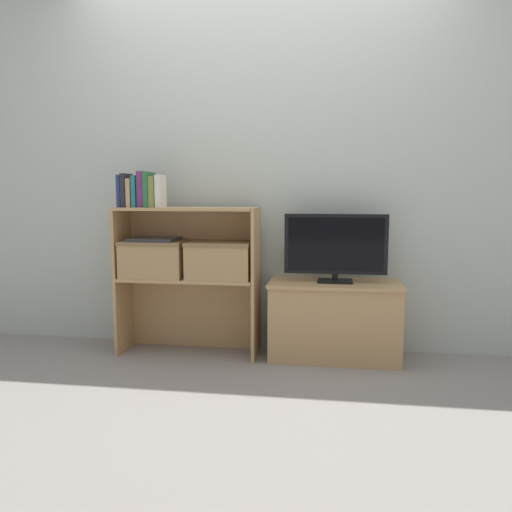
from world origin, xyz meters
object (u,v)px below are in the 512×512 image
Objects in this scene: storage_basket_left at (155,257)px; storage_basket_right at (220,258)px; book_charcoal at (127,191)px; book_teal at (137,192)px; tv at (336,246)px; book_navy at (122,191)px; tv_stand at (334,320)px; book_ivory at (161,191)px; book_olive at (155,192)px; laptop at (154,239)px; book_plum at (143,189)px; book_forest at (149,190)px; book_tan at (132,193)px.

storage_basket_left and storage_basket_right have the same top height.
book_charcoal is 0.07m from book_teal.
book_navy is at bearing -176.63° from tv.
book_ivory is (-1.11, -0.08, 0.82)m from tv_stand.
book_olive is (0.12, 0.00, -0.00)m from book_teal.
book_charcoal is at bearing -176.62° from storage_basket_right.
tv_stand is 4.09× the size of book_ivory.
tv is at bearing 2.21° from laptop.
tv reaches higher than storage_basket_left.
storage_basket_left is (0.09, 0.04, -0.43)m from book_teal.
tv is 2.82× the size of book_plum.
book_forest is 0.63m from storage_basket_right.
book_plum is (-1.23, -0.08, 0.36)m from tv.
book_charcoal is 1.05× the size of book_ivory.
book_forest is (0.08, 0.00, 0.01)m from book_teal.
book_navy reaches higher than tv.
book_ivory is (-1.11, -0.08, 0.34)m from tv.
book_plum is 0.55× the size of storage_basket_right.
storage_basket_right is (0.44, 0.00, 0.00)m from storage_basket_left.
tv is 3.11× the size of book_navy.
tv is at bearing 3.65° from book_teal.
book_forest is (-1.19, -0.08, 0.35)m from tv.
book_navy is at bearing 180.00° from book_teal.
book_plum is at bearing 0.00° from book_navy.
storage_basket_right is (0.49, 0.04, -0.44)m from book_plum.
book_teal is at bearing -176.35° from tv.
book_navy is 0.48m from storage_basket_left.
book_olive reaches higher than storage_basket_left.
book_charcoal is 0.52× the size of storage_basket_right.
storage_basket_left is 1.00× the size of storage_basket_right.
book_tan is (0.04, 0.00, -0.02)m from book_charcoal.
storage_basket_right is at bearing 3.83° from book_teal.
tv_stand is at bearing 3.62° from book_tan.
book_forest is 1.09× the size of book_ivory.
book_teal is 0.16m from book_ivory.
book_tan is at bearing 180.00° from book_olive.
book_ivory reaches higher than book_teal.
laptop is at bearing -177.72° from tv_stand.
storage_basket_left is at bearing 150.23° from book_ivory.
book_ivory is at bearing 0.00° from book_olive.
book_forest is 0.73× the size of laptop.
storage_basket_left is (-1.18, -0.05, -0.09)m from tv.
book_forest is 1.14× the size of book_olive.
book_ivory is 0.32m from laptop.
tv is 2.88× the size of book_forest.
tv_stand is 1.45m from book_forest.
book_charcoal is 0.96× the size of book_forest.
book_ivory is at bearing 0.00° from book_navy.
book_charcoal is 0.71× the size of laptop.
book_olive is (0.15, 0.00, 0.01)m from book_tan.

